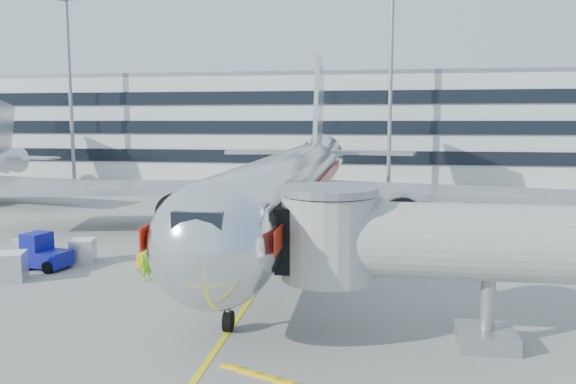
# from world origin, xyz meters

# --- Properties ---
(ground) EXTENTS (180.00, 180.00, 0.00)m
(ground) POSITION_xyz_m (0.00, 0.00, 0.00)
(ground) COLOR gray
(ground) RESTS_ON ground
(lead_in_line) EXTENTS (0.25, 70.00, 0.01)m
(lead_in_line) POSITION_xyz_m (0.00, 10.00, 0.01)
(lead_in_line) COLOR yellow
(lead_in_line) RESTS_ON ground
(main_jet) EXTENTS (50.95, 48.70, 16.06)m
(main_jet) POSITION_xyz_m (0.00, 11.72, 4.23)
(main_jet) COLOR silver
(main_jet) RESTS_ON ground
(jet_bridge) EXTENTS (17.80, 4.50, 7.00)m
(jet_bridge) POSITION_xyz_m (12.18, -8.00, 3.87)
(jet_bridge) COLOR silver
(jet_bridge) RESTS_ON ground
(terminal) EXTENTS (150.00, 24.25, 15.60)m
(terminal) POSITION_xyz_m (0.00, 57.95, 7.80)
(terminal) COLOR silver
(terminal) RESTS_ON ground
(light_mast_west) EXTENTS (2.40, 1.20, 25.45)m
(light_mast_west) POSITION_xyz_m (-35.00, 42.00, 14.88)
(light_mast_west) COLOR gray
(light_mast_west) RESTS_ON ground
(light_mast_centre) EXTENTS (2.40, 1.20, 25.45)m
(light_mast_centre) POSITION_xyz_m (8.00, 42.00, 14.88)
(light_mast_centre) COLOR gray
(light_mast_centre) RESTS_ON ground
(belt_loader) EXTENTS (5.18, 2.67, 2.42)m
(belt_loader) POSITION_xyz_m (-5.61, 1.73, 0.69)
(belt_loader) COLOR yellow
(belt_loader) RESTS_ON ground
(baggage_tug) EXTENTS (3.18, 2.38, 2.17)m
(baggage_tug) POSITION_xyz_m (-13.67, 0.29, 0.94)
(baggage_tug) COLOR navy
(baggage_tug) RESTS_ON ground
(cargo_container_left) EXTENTS (1.72, 1.72, 1.49)m
(cargo_container_left) POSITION_xyz_m (-12.01, 2.00, 0.75)
(cargo_container_left) COLOR #B5B7BC
(cargo_container_left) RESTS_ON ground
(cargo_container_right) EXTENTS (1.48, 1.48, 1.49)m
(cargo_container_right) POSITION_xyz_m (-15.57, 1.84, 0.75)
(cargo_container_right) COLOR #B5B7BC
(cargo_container_right) RESTS_ON ground
(cargo_container_front) EXTENTS (1.94, 1.94, 1.61)m
(cargo_container_front) POSITION_xyz_m (-13.93, -2.43, 0.81)
(cargo_container_front) COLOR #B5B7BC
(cargo_container_front) RESTS_ON ground
(ramp_worker) EXTENTS (0.80, 0.84, 1.94)m
(ramp_worker) POSITION_xyz_m (-6.46, -1.18, 0.97)
(ramp_worker) COLOR #7ED616
(ramp_worker) RESTS_ON ground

